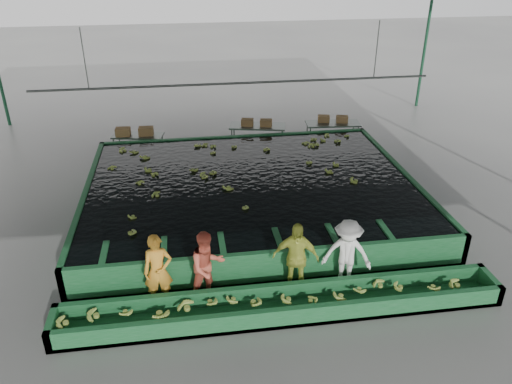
{
  "coord_description": "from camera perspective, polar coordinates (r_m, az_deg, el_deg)",
  "views": [
    {
      "loc": [
        -1.91,
        -12.14,
        7.52
      ],
      "look_at": [
        0.0,
        0.5,
        1.0
      ],
      "focal_mm": 35.0,
      "sensor_mm": 36.0,
      "label": 1
    }
  ],
  "objects": [
    {
      "name": "ground",
      "position": [
        14.41,
        0.3,
        -4.44
      ],
      "size": [
        80.0,
        80.0,
        0.0
      ],
      "primitive_type": "plane",
      "color": "slate",
      "rests_on": "ground"
    },
    {
      "name": "shed_roof",
      "position": [
        12.55,
        0.35,
        15.43
      ],
      "size": [
        20.0,
        22.0,
        0.04
      ],
      "primitive_type": "cube",
      "color": "gray",
      "rests_on": "shed_posts"
    },
    {
      "name": "shed_posts",
      "position": [
        13.28,
        0.32,
        4.8
      ],
      "size": [
        20.0,
        22.0,
        5.0
      ],
      "primitive_type": null,
      "color": "#18482D",
      "rests_on": "ground"
    },
    {
      "name": "flotation_tank",
      "position": [
        15.48,
        -0.55,
        -0.15
      ],
      "size": [
        10.0,
        8.0,
        0.9
      ],
      "primitive_type": null,
      "color": "#1C5B2E",
      "rests_on": "ground"
    },
    {
      "name": "tank_water",
      "position": [
        15.31,
        -0.56,
        1.18
      ],
      "size": [
        9.7,
        7.7,
        0.0
      ],
      "primitive_type": "cube",
      "color": "black",
      "rests_on": "flotation_tank"
    },
    {
      "name": "sorting_trough",
      "position": [
        11.38,
        3.17,
        -12.74
      ],
      "size": [
        10.0,
        1.0,
        0.5
      ],
      "primitive_type": null,
      "color": "#1C5B2E",
      "rests_on": "ground"
    },
    {
      "name": "cableway_rail",
      "position": [
        17.83,
        -2.21,
        12.32
      ],
      "size": [
        0.08,
        0.08,
        14.0
      ],
      "primitive_type": "cylinder",
      "color": "#59605B",
      "rests_on": "shed_roof"
    },
    {
      "name": "rail_hanger_left",
      "position": [
        17.77,
        -19.03,
        14.18
      ],
      "size": [
        0.04,
        0.04,
        2.0
      ],
      "primitive_type": "cylinder",
      "color": "#59605B",
      "rests_on": "shed_roof"
    },
    {
      "name": "rail_hanger_right",
      "position": [
        18.82,
        13.62,
        15.52
      ],
      "size": [
        0.04,
        0.04,
        2.0
      ],
      "primitive_type": "cylinder",
      "color": "#59605B",
      "rests_on": "shed_roof"
    },
    {
      "name": "worker_a",
      "position": [
        11.48,
        -11.13,
        -8.83
      ],
      "size": [
        0.68,
        0.48,
        1.78
      ],
      "primitive_type": "imported",
      "rotation": [
        0.0,
        0.0,
        0.08
      ],
      "color": "gold",
      "rests_on": "ground"
    },
    {
      "name": "worker_b",
      "position": [
        11.46,
        -5.58,
        -8.49
      ],
      "size": [
        1.06,
        0.96,
        1.78
      ],
      "primitive_type": "imported",
      "rotation": [
        0.0,
        0.0,
        0.4
      ],
      "color": "#DB5D44",
      "rests_on": "ground"
    },
    {
      "name": "worker_c",
      "position": [
        11.68,
        4.55,
        -7.52
      ],
      "size": [
        1.16,
        0.72,
        1.83
      ],
      "primitive_type": "imported",
      "rotation": [
        0.0,
        0.0,
        -0.27
      ],
      "color": "#BEC943",
      "rests_on": "ground"
    },
    {
      "name": "worker_d",
      "position": [
        12.0,
        10.35,
        -7.0
      ],
      "size": [
        1.31,
        1.01,
        1.79
      ],
      "primitive_type": "imported",
      "rotation": [
        0.0,
        0.0,
        -0.34
      ],
      "color": "white",
      "rests_on": "ground"
    },
    {
      "name": "packing_table_left",
      "position": [
        19.72,
        -13.24,
        5.21
      ],
      "size": [
        2.01,
        1.13,
        0.86
      ],
      "primitive_type": null,
      "rotation": [
        0.0,
        0.0,
        -0.21
      ],
      "color": "#59605B",
      "rests_on": "ground"
    },
    {
      "name": "packing_table_mid",
      "position": [
        19.85,
        0.18,
        6.29
      ],
      "size": [
        2.31,
        1.33,
        0.99
      ],
      "primitive_type": null,
      "rotation": [
        0.0,
        0.0,
        -0.22
      ],
      "color": "#59605B",
      "rests_on": "ground"
    },
    {
      "name": "packing_table_right",
      "position": [
        20.42,
        8.69,
        6.55
      ],
      "size": [
        2.19,
        1.02,
        0.97
      ],
      "primitive_type": null,
      "rotation": [
        0.0,
        0.0,
        -0.08
      ],
      "color": "#59605B",
      "rests_on": "ground"
    },
    {
      "name": "box_stack_left",
      "position": [
        19.55,
        -13.67,
        6.33
      ],
      "size": [
        1.41,
        0.47,
        0.3
      ],
      "primitive_type": null,
      "rotation": [
        0.0,
        0.0,
        -0.06
      ],
      "color": "brown",
      "rests_on": "packing_table_left"
    },
    {
      "name": "box_stack_mid",
      "position": [
        19.64,
        0.07,
        7.59
      ],
      "size": [
        1.24,
        0.61,
        0.26
      ],
      "primitive_type": null,
      "rotation": [
        0.0,
        0.0,
        -0.24
      ],
      "color": "brown",
      "rests_on": "packing_table_mid"
    },
    {
      "name": "box_stack_right",
      "position": [
        20.35,
        8.75,
        7.92
      ],
      "size": [
        1.23,
        0.58,
        0.25
      ],
      "primitive_type": null,
      "rotation": [
        0.0,
        0.0,
        -0.23
      ],
      "color": "brown",
      "rests_on": "packing_table_right"
    },
    {
      "name": "floating_bananas",
      "position": [
        16.02,
        -0.96,
        2.41
      ],
      "size": [
        9.47,
        6.46,
        0.13
      ],
      "primitive_type": null,
      "color": "#8BA43E",
      "rests_on": "tank_water"
    },
    {
      "name": "trough_bananas",
      "position": [
        11.28,
        3.19,
        -12.16
      ],
      "size": [
        9.7,
        0.65,
        0.13
      ],
      "primitive_type": null,
      "color": "#8BA43E",
      "rests_on": "sorting_trough"
    }
  ]
}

